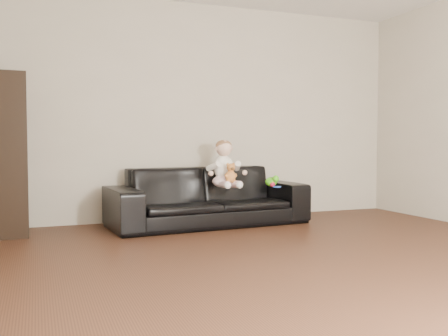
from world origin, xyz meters
name	(u,v)px	position (x,y,z in m)	size (l,w,h in m)	color
floor	(333,271)	(0.00, 0.00, 0.00)	(5.50, 5.50, 0.00)	#3F2316
wall_back	(209,112)	(0.00, 2.75, 1.30)	(5.00, 5.00, 0.00)	#B6AC99
sofa	(208,196)	(-0.18, 2.25, 0.32)	(2.21, 0.86, 0.64)	black
cabinet	(5,155)	(-2.28, 2.35, 0.80)	(0.40, 0.55, 1.61)	black
shelf_item	(7,118)	(-2.26, 2.35, 1.17)	(0.18, 0.25, 0.28)	silver
baby	(224,167)	(-0.03, 2.13, 0.66)	(0.36, 0.45, 0.53)	silver
teddy_bear	(231,173)	(-0.02, 1.97, 0.60)	(0.14, 0.14, 0.21)	#C57838
toy_green	(271,182)	(0.52, 2.08, 0.48)	(0.13, 0.16, 0.11)	#4DCA17
toy_rattle	(273,184)	(0.51, 2.02, 0.45)	(0.06, 0.06, 0.06)	red
toy_blue_disc	(277,187)	(0.54, 1.97, 0.43)	(0.09, 0.09, 0.01)	blue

